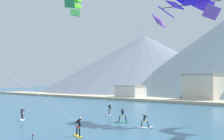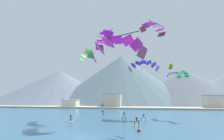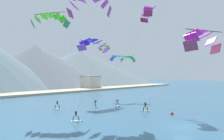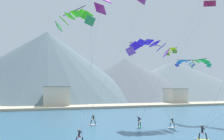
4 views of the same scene
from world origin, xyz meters
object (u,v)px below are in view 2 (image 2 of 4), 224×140
object	(u,v)px
parafoil_kite_far_left	(87,55)
parafoil_kite_distant_mid_solo	(174,74)
kitesurfer_mid_center	(71,120)
kitesurfer_near_lead	(123,117)
parafoil_kite_near_trail	(143,65)
parafoil_kite_mid_center	(104,38)
kitesurfer_far_left	(102,114)
kitesurfer_far_right	(136,123)
kitesurfer_near_trail	(145,118)
parafoil_kite_near_lead	(153,28)
parafoil_kite_distant_low_drift	(171,66)
parafoil_kite_far_right	(118,47)
parafoil_kite_distant_high_outer	(183,74)
race_marker_buoy	(139,131)

from	to	relation	value
parafoil_kite_far_left	parafoil_kite_distant_mid_solo	size ratio (longest dim) A/B	4.00
kitesurfer_mid_center	parafoil_kite_distant_mid_solo	size ratio (longest dim) A/B	0.42
kitesurfer_near_lead	kitesurfer_mid_center	xyz separation A→B (m)	(-10.25, -7.29, -0.06)
parafoil_kite_near_trail	parafoil_kite_mid_center	size ratio (longest dim) A/B	0.72
kitesurfer_far_left	kitesurfer_far_right	xyz separation A→B (m)	(9.77, -14.21, 0.01)
kitesurfer_near_lead	kitesurfer_near_trail	size ratio (longest dim) A/B	1.00
parafoil_kite_near_lead	parafoil_kite_distant_low_drift	bearing A→B (deg)	72.28
parafoil_kite_far_right	parafoil_kite_distant_high_outer	world-z (taller)	parafoil_kite_far_right
parafoil_kite_near_lead	parafoil_kite_far_left	xyz separation A→B (m)	(-17.17, 8.52, -2.95)
kitesurfer_near_lead	kitesurfer_far_right	xyz separation A→B (m)	(3.45, -9.66, 0.03)
kitesurfer_far_right	parafoil_kite_far_left	xyz separation A→B (m)	(-13.35, 10.61, 15.92)
kitesurfer_mid_center	kitesurfer_far_right	size ratio (longest dim) A/B	0.94
parafoil_kite_far_left	race_marker_buoy	xyz separation A→B (m)	(14.09, -15.77, -16.33)
kitesurfer_mid_center	race_marker_buoy	world-z (taller)	kitesurfer_mid_center
parafoil_kite_near_trail	parafoil_kite_distant_low_drift	world-z (taller)	parafoil_kite_near_trail
parafoil_kite_distant_mid_solo	kitesurfer_near_trail	bearing A→B (deg)	-136.53
kitesurfer_far_left	parafoil_kite_near_trail	size ratio (longest dim) A/B	0.13
kitesurfer_mid_center	parafoil_kite_near_trail	xyz separation A→B (m)	(15.33, 13.56, 13.58)
parafoil_kite_distant_high_outer	parafoil_kite_distant_mid_solo	xyz separation A→B (m)	(-1.79, 2.42, 0.25)
kitesurfer_far_right	parafoil_kite_near_trail	distance (m)	20.95
parafoil_kite_distant_high_outer	parafoil_kite_distant_mid_solo	world-z (taller)	parafoil_kite_distant_mid_solo
kitesurfer_near_trail	parafoil_kite_distant_mid_solo	bearing A→B (deg)	43.47
kitesurfer_near_lead	parafoil_kite_near_lead	size ratio (longest dim) A/B	0.09
parafoil_kite_distant_low_drift	parafoil_kite_mid_center	bearing A→B (deg)	-141.96
parafoil_kite_distant_high_outer	parafoil_kite_near_trail	bearing A→B (deg)	165.29
kitesurfer_near_lead	kitesurfer_mid_center	distance (m)	12.57
parafoil_kite_near_lead	parafoil_kite_mid_center	world-z (taller)	parafoil_kite_mid_center
kitesurfer_far_left	parafoil_kite_distant_high_outer	xyz separation A→B (m)	(21.33, -0.88, 10.45)
parafoil_kite_near_lead	parafoil_kite_mid_center	xyz separation A→B (m)	(-11.46, 4.69, 0.13)
parafoil_kite_near_lead	parafoil_kite_distant_mid_solo	distance (m)	17.00
parafoil_kite_distant_low_drift	parafoil_kite_distant_mid_solo	world-z (taller)	parafoil_kite_distant_low_drift
race_marker_buoy	parafoil_kite_far_right	bearing A→B (deg)	-111.62
parafoil_kite_near_trail	parafoil_kite_far_right	distance (m)	27.36
kitesurfer_far_right	parafoil_kite_distant_mid_solo	size ratio (longest dim) A/B	0.45
parafoil_kite_far_right	parafoil_kite_distant_mid_solo	world-z (taller)	parafoil_kite_far_right
kitesurfer_near_lead	kitesurfer_near_trail	bearing A→B (deg)	-17.67
parafoil_kite_near_lead	parafoil_kite_mid_center	distance (m)	12.38
kitesurfer_near_lead	parafoil_kite_near_trail	bearing A→B (deg)	51.00
parafoil_kite_near_trail	parafoil_kite_mid_center	world-z (taller)	parafoil_kite_mid_center
kitesurfer_mid_center	race_marker_buoy	xyz separation A→B (m)	(14.44, -7.53, -0.32)
parafoil_kite_near_lead	parafoil_kite_far_left	size ratio (longest dim) A/B	1.18
kitesurfer_far_right	parafoil_kite_distant_mid_solo	xyz separation A→B (m)	(9.77, 15.75, 10.69)
kitesurfer_far_left	race_marker_buoy	distance (m)	22.04
kitesurfer_far_left	parafoil_kite_distant_mid_solo	world-z (taller)	parafoil_kite_distant_mid_solo
parafoil_kite_near_trail	kitesurfer_near_trail	bearing A→B (deg)	-89.94
parafoil_kite_near_trail	parafoil_kite_far_right	xyz separation A→B (m)	(-3.27, -27.09, -2.09)
kitesurfer_near_lead	kitesurfer_far_left	world-z (taller)	kitesurfer_far_left
kitesurfer_near_trail	kitesurfer_mid_center	size ratio (longest dim) A/B	1.05
parafoil_kite_far_right	parafoil_kite_mid_center	bearing A→B (deg)	108.54
parafoil_kite_mid_center	parafoil_kite_far_left	world-z (taller)	parafoil_kite_mid_center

